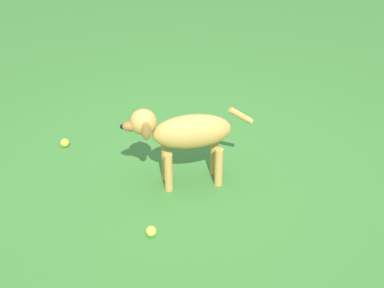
# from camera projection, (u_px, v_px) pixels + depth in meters

# --- Properties ---
(ground) EXTENTS (14.00, 14.00, 0.00)m
(ground) POSITION_uv_depth(u_px,v_px,m) (185.00, 180.00, 3.63)
(ground) COLOR #38722D
(dog) EXTENTS (0.79, 0.47, 0.59)m
(dog) POSITION_uv_depth(u_px,v_px,m) (184.00, 134.00, 3.40)
(dog) COLOR #C69347
(dog) RESTS_ON ground
(tennis_ball_0) EXTENTS (0.07, 0.07, 0.07)m
(tennis_ball_0) POSITION_uv_depth(u_px,v_px,m) (151.00, 231.00, 3.12)
(tennis_ball_0) COLOR #C7D13B
(tennis_ball_0) RESTS_ON ground
(tennis_ball_1) EXTENTS (0.07, 0.07, 0.07)m
(tennis_ball_1) POSITION_uv_depth(u_px,v_px,m) (65.00, 143.00, 3.99)
(tennis_ball_1) COLOR #C9DD33
(tennis_ball_1) RESTS_ON ground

